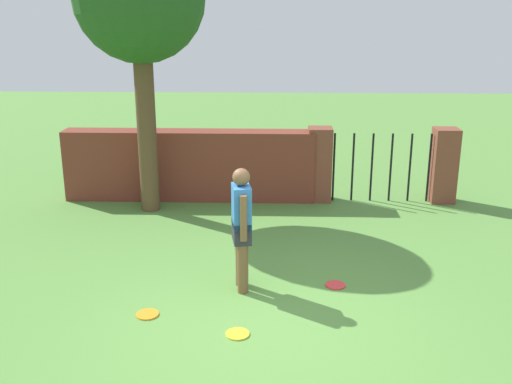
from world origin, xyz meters
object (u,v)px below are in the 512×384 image
tree (140,0)px  frisbee_orange (147,314)px  person (242,224)px  frisbee_red (335,285)px  frisbee_yellow (237,334)px

tree → frisbee_orange: size_ratio=17.76×
person → frisbee_red: bearing=-94.5°
frisbee_yellow → frisbee_orange: bearing=159.8°
frisbee_orange → frisbee_red: bearing=20.4°
tree → frisbee_red: tree is taller
person → frisbee_orange: (-1.09, -0.75, -0.89)m
tree → person: 4.55m
frisbee_orange → frisbee_red: (2.32, 0.86, 0.00)m
frisbee_red → frisbee_yellow: 1.76m
person → frisbee_yellow: person is taller
frisbee_orange → frisbee_yellow: bearing=-20.2°
frisbee_yellow → person: bearing=90.7°
frisbee_red → frisbee_yellow: size_ratio=1.00×
person → tree: bearing=20.7°
tree → frisbee_red: 5.63m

